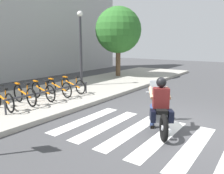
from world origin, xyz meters
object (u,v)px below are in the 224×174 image
bicycle_0 (3,99)px  bike_rack (52,91)px  bicycle_4 (73,85)px  motorcycle (159,113)px  bicycle_3 (59,88)px  rider (160,100)px  tree_near_rack (118,30)px  street_lamp (81,42)px  bicycle_2 (43,91)px  bicycle_1 (24,94)px

bicycle_0 → bike_rack: 1.68m
bicycle_0 → bicycle_4: size_ratio=0.96×
motorcycle → bicycle_0: size_ratio=1.16×
bicycle_3 → motorcycle: bearing=-98.6°
rider → bicycle_3: bearing=80.7°
bicycle_3 → tree_near_rack: bearing=11.3°
motorcycle → street_lamp: street_lamp is taller
bicycle_4 → tree_near_rack: size_ratio=0.36×
bicycle_4 → rider: bearing=-108.3°
bicycle_2 → tree_near_rack: size_ratio=0.36×
street_lamp → tree_near_rack: 4.06m
rider → street_lamp: size_ratio=0.38×
bike_rack → bicycle_0: bearing=160.7°
bicycle_0 → bicycle_4: 3.17m
bicycle_4 → bicycle_1: bearing=-180.0°
bicycle_2 → rider: bearing=-89.8°
bicycle_4 → bike_rack: (-1.58, -0.55, 0.07)m
motorcycle → bicycle_0: bearing=109.5°
rider → bicycle_4: size_ratio=0.87×
bicycle_0 → tree_near_rack: bearing=8.2°
bicycle_1 → rider: bearing=-80.3°
motorcycle → rider: bearing=-150.1°
bicycle_0 → bicycle_1: (0.79, -0.00, 0.02)m
bicycle_4 → tree_near_rack: tree_near_rack is taller
bicycle_1 → street_lamp: 4.38m
bicycle_3 → rider: bearing=-99.3°
motorcycle → street_lamp: bearing=61.5°
motorcycle → bicycle_4: size_ratio=1.11×
bicycle_1 → bike_rack: 0.97m
bike_rack → street_lamp: (3.09, 1.41, 1.78)m
motorcycle → street_lamp: 6.60m
bicycle_2 → bicycle_4: bearing=0.0°
rider → bike_rack: (-0.02, 4.19, -0.27)m
bike_rack → bicycle_1: bearing=145.0°
motorcycle → bike_rack: (-0.08, 4.15, 0.10)m
motorcycle → bicycle_1: size_ratio=1.14×
motorcycle → bicycle_2: motorcycle is taller
bicycle_2 → bicycle_3: size_ratio=0.97×
bicycle_1 → street_lamp: street_lamp is taller
rider → bicycle_3: rider is taller
bike_rack → tree_near_rack: bearing=14.4°
motorcycle → bike_rack: size_ratio=0.49×
bicycle_3 → bike_rack: (-0.79, -0.55, 0.07)m
bicycle_0 → bicycle_3: size_ratio=0.95×
bicycle_4 → bicycle_2: bearing=-180.0°
rider → bicycle_2: (-0.02, 4.74, -0.33)m
bicycle_0 → street_lamp: bearing=10.3°
motorcycle → rider: size_ratio=1.27×
bicycle_3 → street_lamp: bearing=20.3°
bicycle_1 → tree_near_rack: size_ratio=0.35×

